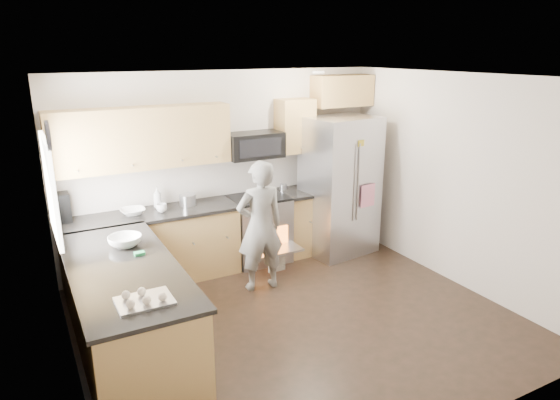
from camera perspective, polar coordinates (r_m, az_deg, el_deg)
ground at (r=5.64m, az=2.03°, el=-13.53°), size 4.50×4.50×0.00m
room_shell at (r=5.01m, az=1.77°, el=3.22°), size 4.54×4.04×2.62m
back_cabinet_run at (r=6.52m, az=-10.16°, el=-0.28°), size 4.45×0.64×2.50m
peninsula at (r=5.10m, az=-17.07°, el=-11.92°), size 0.96×2.36×1.03m
stove_range at (r=6.88m, az=-2.47°, el=-1.61°), size 0.76×0.97×1.79m
refrigerator at (r=7.17m, az=6.84°, el=1.60°), size 1.05×0.86×1.97m
person at (r=6.02m, az=-2.28°, el=-3.00°), size 0.61×0.42×1.62m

